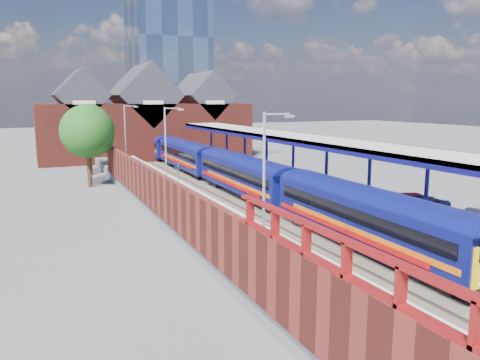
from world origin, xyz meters
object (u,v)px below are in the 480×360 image
object	(u,v)px
lamp_post_c	(167,148)
lamp_post_b	(267,182)
parked_car_red	(415,202)
parked_car_dark	(331,185)
train	(212,162)
parked_car_blue	(427,204)
lamp_post_d	(127,134)
platform_sign	(178,174)

from	to	relation	value
lamp_post_c	lamp_post_b	bearing A→B (deg)	-90.00
parked_car_red	parked_car_dark	world-z (taller)	parked_car_red
train	parked_car_blue	world-z (taller)	train
train	lamp_post_d	world-z (taller)	lamp_post_d
lamp_post_c	lamp_post_d	size ratio (longest dim) A/B	1.00
train	lamp_post_c	world-z (taller)	lamp_post_c
lamp_post_c	parked_car_dark	distance (m)	13.82
lamp_post_d	platform_sign	distance (m)	14.25
parked_car_red	lamp_post_c	bearing A→B (deg)	69.84
lamp_post_b	platform_sign	world-z (taller)	lamp_post_b
train	parked_car_dark	xyz separation A→B (m)	(5.37, -13.52, -0.55)
lamp_post_b	parked_car_red	size ratio (longest dim) A/B	1.74
platform_sign	parked_car_red	world-z (taller)	platform_sign
platform_sign	parked_car_dark	bearing A→B (deg)	-18.89
lamp_post_b	lamp_post_c	distance (m)	16.00
lamp_post_b	parked_car_red	bearing A→B (deg)	21.95
lamp_post_b	parked_car_dark	size ratio (longest dim) A/B	1.78
lamp_post_d	parked_car_dark	bearing A→B (deg)	-53.78
parked_car_blue	parked_car_red	bearing A→B (deg)	18.70
platform_sign	parked_car_dark	world-z (taller)	platform_sign
train	parked_car_red	distance (m)	22.62
lamp_post_c	parked_car_blue	distance (m)	18.68
lamp_post_d	lamp_post_b	bearing A→B (deg)	-90.00
lamp_post_c	parked_car_blue	xyz separation A→B (m)	(14.86, -10.78, -3.41)
lamp_post_d	platform_sign	world-z (taller)	lamp_post_d
lamp_post_c	parked_car_red	world-z (taller)	lamp_post_c
lamp_post_d	parked_car_blue	distance (m)	30.82
train	platform_sign	bearing A→B (deg)	-124.47
lamp_post_c	lamp_post_d	xyz separation A→B (m)	(0.00, 16.00, 0.00)
train	parked_car_dark	world-z (taller)	train
parked_car_dark	parked_car_blue	bearing A→B (deg)	-176.63
lamp_post_d	platform_sign	bearing A→B (deg)	-84.44
parked_car_red	lamp_post_d	bearing A→B (deg)	43.93
lamp_post_d	parked_car_red	size ratio (longest dim) A/B	1.74
parked_car_blue	lamp_post_d	bearing A→B (deg)	10.24
lamp_post_b	parked_car_red	world-z (taller)	lamp_post_b
parked_car_dark	parked_car_blue	world-z (taller)	parked_car_blue
lamp_post_c	parked_car_red	xyz separation A→B (m)	(14.41, -10.19, -3.31)
lamp_post_b	train	bearing A→B (deg)	74.03
lamp_post_d	parked_car_dark	xyz separation A→B (m)	(13.23, -18.06, -3.42)
lamp_post_b	lamp_post_d	bearing A→B (deg)	90.00
train	parked_car_dark	size ratio (longest dim) A/B	16.77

